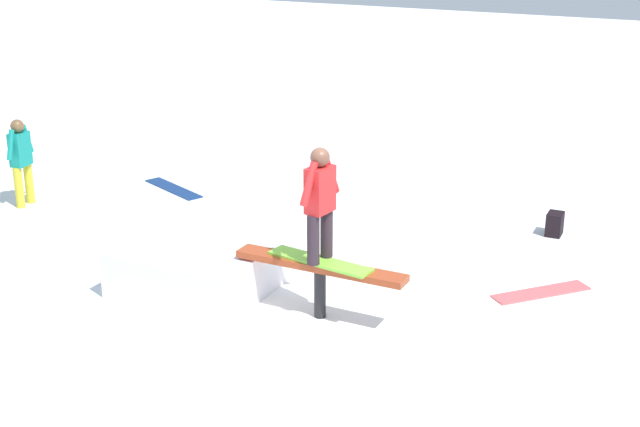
{
  "coord_description": "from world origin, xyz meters",
  "views": [
    {
      "loc": [
        4.22,
        -8.51,
        4.65
      ],
      "look_at": [
        0.0,
        0.0,
        1.29
      ],
      "focal_mm": 50.0,
      "sensor_mm": 36.0,
      "label": 1
    }
  ],
  "objects_px": {
    "main_rider_on_rail": "(320,206)",
    "backpack_on_snow": "(555,224)",
    "bystander_teal": "(21,158)",
    "loose_snowboard_navy": "(173,189)",
    "loose_snowboard_coral": "(541,292)",
    "rail_feature": "(320,271)"
  },
  "relations": [
    {
      "from": "main_rider_on_rail",
      "to": "backpack_on_snow",
      "type": "distance_m",
      "value": 4.53
    },
    {
      "from": "main_rider_on_rail",
      "to": "bystander_teal",
      "type": "xyz_separation_m",
      "value": [
        -6.05,
        1.54,
        -0.59
      ]
    },
    {
      "from": "backpack_on_snow",
      "to": "bystander_teal",
      "type": "bearing_deg",
      "value": 105.13
    },
    {
      "from": "main_rider_on_rail",
      "to": "backpack_on_snow",
      "type": "xyz_separation_m",
      "value": [
        1.87,
        3.95,
        -1.21
      ]
    },
    {
      "from": "loose_snowboard_navy",
      "to": "backpack_on_snow",
      "type": "relative_size",
      "value": 4.12
    },
    {
      "from": "bystander_teal",
      "to": "loose_snowboard_navy",
      "type": "relative_size",
      "value": 1.0
    },
    {
      "from": "bystander_teal",
      "to": "backpack_on_snow",
      "type": "distance_m",
      "value": 8.3
    },
    {
      "from": "bystander_teal",
      "to": "loose_snowboard_coral",
      "type": "relative_size",
      "value": 1.08
    },
    {
      "from": "main_rider_on_rail",
      "to": "backpack_on_snow",
      "type": "relative_size",
      "value": 4.03
    },
    {
      "from": "bystander_teal",
      "to": "loose_snowboard_coral",
      "type": "xyz_separation_m",
      "value": [
        8.24,
        0.28,
        -0.78
      ]
    },
    {
      "from": "backpack_on_snow",
      "to": "main_rider_on_rail",
      "type": "bearing_deg",
      "value": 152.84
    },
    {
      "from": "main_rider_on_rail",
      "to": "bystander_teal",
      "type": "relative_size",
      "value": 0.97
    },
    {
      "from": "loose_snowboard_navy",
      "to": "loose_snowboard_coral",
      "type": "bearing_deg",
      "value": 10.99
    },
    {
      "from": "main_rider_on_rail",
      "to": "bystander_teal",
      "type": "bearing_deg",
      "value": 173.74
    },
    {
      "from": "rail_feature",
      "to": "loose_snowboard_navy",
      "type": "relative_size",
      "value": 1.51
    },
    {
      "from": "loose_snowboard_navy",
      "to": "backpack_on_snow",
      "type": "height_order",
      "value": "backpack_on_snow"
    },
    {
      "from": "rail_feature",
      "to": "backpack_on_snow",
      "type": "bearing_deg",
      "value": 65.12
    },
    {
      "from": "rail_feature",
      "to": "main_rider_on_rail",
      "type": "height_order",
      "value": "main_rider_on_rail"
    },
    {
      "from": "bystander_teal",
      "to": "backpack_on_snow",
      "type": "xyz_separation_m",
      "value": [
        7.92,
        2.41,
        -0.62
      ]
    },
    {
      "from": "loose_snowboard_coral",
      "to": "backpack_on_snow",
      "type": "height_order",
      "value": "backpack_on_snow"
    },
    {
      "from": "loose_snowboard_coral",
      "to": "backpack_on_snow",
      "type": "xyz_separation_m",
      "value": [
        -0.31,
        2.13,
        0.16
      ]
    },
    {
      "from": "main_rider_on_rail",
      "to": "loose_snowboard_coral",
      "type": "distance_m",
      "value": 3.15
    }
  ]
}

